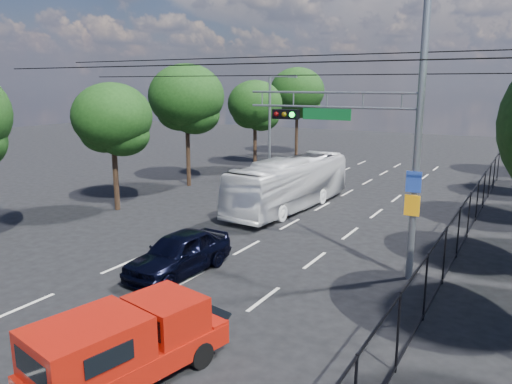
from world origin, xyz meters
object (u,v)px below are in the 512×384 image
Objects in this scene: signal_mast at (382,124)px; white_bus at (290,184)px; navy_hatchback at (179,253)px; red_pickup at (126,344)px; white_van at (270,190)px.

signal_mast is 0.98× the size of white_bus.
navy_hatchback is (-5.92, -3.57, -4.49)m from signal_mast.
white_bus is at bearing 134.52° from signal_mast.
red_pickup is 16.61m from white_bus.
signal_mast reaches higher than navy_hatchback.
white_bus is at bearing -26.49° from white_van.
red_pickup is at bearing -106.67° from signal_mast.
navy_hatchback reaches higher than white_van.
navy_hatchback is 1.05× the size of white_van.
white_bus is 1.89m from white_van.
navy_hatchback is at bearing 118.35° from red_pickup.
red_pickup is 6.58m from navy_hatchback.
white_van is at bearing 105.01° from navy_hatchback.
white_bus is (-3.88, 16.15, 0.40)m from red_pickup.
navy_hatchback is 11.36m from white_van.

